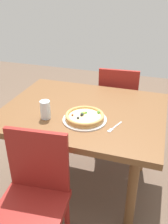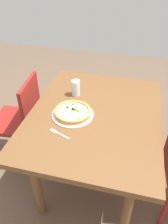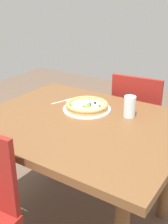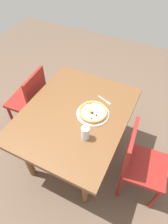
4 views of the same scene
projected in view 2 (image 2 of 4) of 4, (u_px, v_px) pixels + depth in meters
name	position (u px, v px, depth m)	size (l,w,h in m)	color
ground_plane	(93.00, 174.00, 2.14)	(6.00, 6.00, 0.00)	brown
dining_table	(95.00, 123.00, 1.74)	(1.23, 0.99, 0.75)	brown
chair_far	(21.00, 118.00, 2.04)	(0.44, 0.44, 0.89)	maroon
plate	(73.00, 114.00, 1.66)	(0.31, 0.31, 0.01)	white
pizza	(73.00, 112.00, 1.64)	(0.28, 0.28, 0.04)	tan
fork	(58.00, 133.00, 1.50)	(0.07, 0.16, 0.00)	silver
drinking_glass	(76.00, 88.00, 1.85)	(0.07, 0.07, 0.13)	silver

